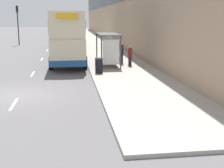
% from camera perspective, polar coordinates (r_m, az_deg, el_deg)
% --- Properties ---
extents(ground_plane, '(220.00, 220.00, 0.00)m').
position_cam_1_polar(ground_plane, '(16.57, -16.55, -1.95)').
color(ground_plane, '#5B595B').
extents(pavement, '(5.00, 93.00, 0.14)m').
position_cam_1_polar(pavement, '(54.68, -3.74, 8.13)').
color(pavement, '#A39E93').
rests_on(pavement, ground_plane).
extents(lane_mark_0, '(0.12, 2.00, 0.01)m').
position_cam_1_polar(lane_mark_0, '(14.88, -17.55, -3.58)').
color(lane_mark_0, silver).
rests_on(lane_mark_0, ground_plane).
extents(lane_mark_1, '(0.12, 2.00, 0.01)m').
position_cam_1_polar(lane_mark_1, '(22.46, -14.30, 1.81)').
color(lane_mark_1, silver).
rests_on(lane_mark_1, ground_plane).
extents(lane_mark_2, '(0.12, 2.00, 0.01)m').
position_cam_1_polar(lane_mark_2, '(30.18, -12.70, 4.46)').
color(lane_mark_2, silver).
rests_on(lane_mark_2, ground_plane).
extents(lane_mark_3, '(0.12, 2.00, 0.01)m').
position_cam_1_polar(lane_mark_3, '(37.95, -11.75, 6.03)').
color(lane_mark_3, silver).
rests_on(lane_mark_3, ground_plane).
extents(lane_mark_4, '(0.12, 2.00, 0.01)m').
position_cam_1_polar(lane_mark_4, '(45.74, -11.12, 7.07)').
color(lane_mark_4, silver).
rests_on(lane_mark_4, ground_plane).
extents(bus_shelter, '(1.60, 4.20, 2.48)m').
position_cam_1_polar(bus_shelter, '(24.35, -0.27, 7.41)').
color(bus_shelter, '#4C4C51').
rests_on(bus_shelter, ground_plane).
extents(double_decker_bus_near, '(2.85, 10.71, 4.30)m').
position_cam_1_polar(double_decker_bus_near, '(26.95, -8.13, 8.62)').
color(double_decker_bus_near, beige).
rests_on(double_decker_bus_near, ground_plane).
extents(double_decker_bus_ahead, '(2.85, 11.18, 4.30)m').
position_cam_1_polar(double_decker_bus_ahead, '(39.76, -8.08, 9.73)').
color(double_decker_bus_ahead, beige).
rests_on(double_decker_bus_ahead, ground_plane).
extents(car_0, '(2.05, 4.01, 1.67)m').
position_cam_1_polar(car_0, '(74.84, -8.49, 9.69)').
color(car_0, '#4C5156').
rests_on(car_0, ground_plane).
extents(car_1, '(1.93, 4.24, 1.71)m').
position_cam_1_polar(car_1, '(63.16, -7.50, 9.30)').
color(car_1, navy).
rests_on(car_1, ground_plane).
extents(pedestrian_at_shelter, '(0.35, 0.35, 1.75)m').
position_cam_1_polar(pedestrian_at_shelter, '(25.37, 1.72, 5.69)').
color(pedestrian_at_shelter, '#23232D').
rests_on(pedestrian_at_shelter, ground_plane).
extents(pedestrian_1, '(0.32, 0.32, 1.60)m').
position_cam_1_polar(pedestrian_1, '(24.38, 3.31, 5.22)').
color(pedestrian_1, '#23232D').
rests_on(pedestrian_1, ground_plane).
extents(litter_bin, '(0.55, 0.55, 1.05)m').
position_cam_1_polar(litter_bin, '(21.20, -2.40, 3.40)').
color(litter_bin, black).
rests_on(litter_bin, ground_plane).
extents(traffic_light_far_kerb, '(0.30, 0.32, 5.47)m').
position_cam_1_polar(traffic_light_far_kerb, '(46.07, -16.88, 11.35)').
color(traffic_light_far_kerb, black).
rests_on(traffic_light_far_kerb, ground_plane).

